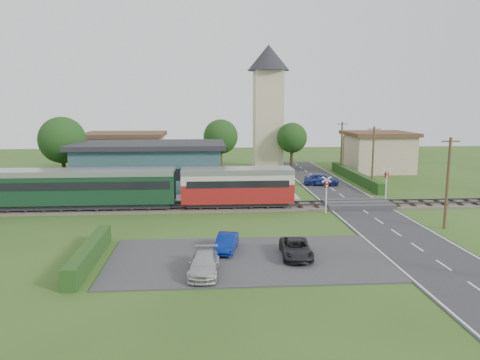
{
  "coord_description": "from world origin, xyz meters",
  "views": [
    {
      "loc": [
        -3.94,
        -39.5,
        9.57
      ],
      "look_at": [
        -0.79,
        4.0,
        2.3
      ],
      "focal_mm": 35.0,
      "sensor_mm": 36.0,
      "label": 1
    }
  ],
  "objects": [
    {
      "name": "tree_c",
      "position": [
        8.0,
        25.0,
        4.65
      ],
      "size": [
        4.2,
        4.2,
        6.78
      ],
      "color": "#332316",
      "rests_on": "ground"
    },
    {
      "name": "road",
      "position": [
        10.0,
        0.0,
        0.03
      ],
      "size": [
        6.0,
        70.0,
        0.05
      ],
      "primitive_type": "cube",
      "color": "#28282B",
      "rests_on": "ground"
    },
    {
      "name": "equipment_hut",
      "position": [
        -18.0,
        5.2,
        1.75
      ],
      "size": [
        2.3,
        2.3,
        2.55
      ],
      "color": "#C7B793",
      "rests_on": "platform"
    },
    {
      "name": "hedge_roadside",
      "position": [
        14.2,
        16.0,
        0.6
      ],
      "size": [
        0.8,
        18.0,
        1.2
      ],
      "primitive_type": "cube",
      "color": "#193814",
      "rests_on": "ground"
    },
    {
      "name": "utility_pole_c",
      "position": [
        14.2,
        10.0,
        3.63
      ],
      "size": [
        1.4,
        0.22,
        7.0
      ],
      "color": "#473321",
      "rests_on": "ground"
    },
    {
      "name": "hedge_station",
      "position": [
        -10.0,
        15.5,
        0.65
      ],
      "size": [
        22.0,
        0.8,
        1.3
      ],
      "primitive_type": "cube",
      "color": "#193814",
      "rests_on": "ground"
    },
    {
      "name": "house_west",
      "position": [
        -15.0,
        25.0,
        2.79
      ],
      "size": [
        10.8,
        8.8,
        5.5
      ],
      "color": "tan",
      "rests_on": "ground"
    },
    {
      "name": "house_east",
      "position": [
        20.0,
        24.0,
        2.8
      ],
      "size": [
        8.8,
        8.8,
        5.5
      ],
      "color": "tan",
      "rests_on": "ground"
    },
    {
      "name": "tree_a",
      "position": [
        -20.0,
        14.0,
        5.38
      ],
      "size": [
        5.2,
        5.2,
        8.0
      ],
      "color": "#332316",
      "rests_on": "ground"
    },
    {
      "name": "ground",
      "position": [
        0.0,
        0.0,
        0.0
      ],
      "size": [
        120.0,
        120.0,
        0.0
      ],
      "primitive_type": "plane",
      "color": "#2D4C19"
    },
    {
      "name": "car_park_blue",
      "position": [
        -2.71,
        -10.44,
        0.63
      ],
      "size": [
        1.82,
        3.52,
        1.11
      ],
      "primitive_type": "imported",
      "rotation": [
        0.0,
        0.0,
        -0.2
      ],
      "color": "navy",
      "rests_on": "car_park"
    },
    {
      "name": "crossing_signal_near",
      "position": [
        6.4,
        -0.41,
        2.14
      ],
      "size": [
        0.84,
        0.28,
        3.28
      ],
      "color": "silver",
      "rests_on": "ground"
    },
    {
      "name": "platform",
      "position": [
        -10.0,
        5.2,
        0.23
      ],
      "size": [
        30.0,
        3.0,
        0.45
      ],
      "primitive_type": "cube",
      "color": "gray",
      "rests_on": "ground"
    },
    {
      "name": "train",
      "position": [
        -17.96,
        2.0,
        2.18
      ],
      "size": [
        43.2,
        2.9,
        3.4
      ],
      "color": "#232328",
      "rests_on": "ground"
    },
    {
      "name": "pedestrian_near",
      "position": [
        -2.99,
        4.72,
        1.33
      ],
      "size": [
        0.72,
        0.56,
        1.76
      ],
      "primitive_type": "imported",
      "rotation": [
        0.0,
        0.0,
        3.37
      ],
      "color": "gray",
      "rests_on": "platform"
    },
    {
      "name": "streetlamp_east",
      "position": [
        16.0,
        27.0,
        3.04
      ],
      "size": [
        0.3,
        0.3,
        5.15
      ],
      "color": "#3F3F47",
      "rests_on": "ground"
    },
    {
      "name": "station_building",
      "position": [
        -10.0,
        10.99,
        2.69
      ],
      "size": [
        16.0,
        9.0,
        5.3
      ],
      "color": "#326062",
      "rests_on": "ground"
    },
    {
      "name": "church_tower",
      "position": [
        5.0,
        28.0,
        10.23
      ],
      "size": [
        6.0,
        6.0,
        17.6
      ],
      "color": "#C7B793",
      "rests_on": "ground"
    },
    {
      "name": "car_on_road",
      "position": [
        9.35,
        13.18,
        0.74
      ],
      "size": [
        4.28,
        2.43,
        1.37
      ],
      "primitive_type": "imported",
      "rotation": [
        0.0,
        0.0,
        1.36
      ],
      "color": "navy",
      "rests_on": "road"
    },
    {
      "name": "crossing_signal_far",
      "position": [
        13.6,
        4.39,
        2.14
      ],
      "size": [
        0.84,
        0.28,
        3.28
      ],
      "color": "silver",
      "rests_on": "ground"
    },
    {
      "name": "utility_pole_d",
      "position": [
        14.2,
        22.0,
        3.63
      ],
      "size": [
        1.4,
        0.22,
        7.0
      ],
      "color": "#473321",
      "rests_on": "ground"
    },
    {
      "name": "pedestrian_far",
      "position": [
        -13.91,
        4.87,
        1.38
      ],
      "size": [
        0.87,
        1.02,
        1.85
      ],
      "primitive_type": "imported",
      "rotation": [
        0.0,
        0.0,
        1.78
      ],
      "color": "gray",
      "rests_on": "platform"
    },
    {
      "name": "crossing_deck",
      "position": [
        10.0,
        2.0,
        0.23
      ],
      "size": [
        6.2,
        3.4,
        0.45
      ],
      "primitive_type": "cube",
      "color": "#333335",
      "rests_on": "ground"
    },
    {
      "name": "car_park_silver",
      "position": [
        -4.13,
        -14.48,
        0.66
      ],
      "size": [
        1.9,
        4.08,
        1.15
      ],
      "primitive_type": "imported",
      "rotation": [
        0.0,
        0.0,
        -0.07
      ],
      "color": "#B4B4B4",
      "rests_on": "car_park"
    },
    {
      "name": "railway_track",
      "position": [
        0.0,
        2.0,
        0.11
      ],
      "size": [
        76.0,
        3.2,
        0.49
      ],
      "color": "#4C443D",
      "rests_on": "ground"
    },
    {
      "name": "car_park",
      "position": [
        -1.5,
        -12.0,
        0.04
      ],
      "size": [
        17.0,
        9.0,
        0.08
      ],
      "primitive_type": "cube",
      "color": "#333335",
      "rests_on": "ground"
    },
    {
      "name": "car_park_dark",
      "position": [
        1.54,
        -11.97,
        0.62
      ],
      "size": [
        2.04,
        4.02,
        1.09
      ],
      "primitive_type": "imported",
      "rotation": [
        0.0,
        0.0,
        -0.06
      ],
      "color": "black",
      "rests_on": "car_park"
    },
    {
      "name": "utility_pole_b",
      "position": [
        14.2,
        -6.0,
        3.63
      ],
      "size": [
        1.4,
        0.22,
        7.0
      ],
      "color": "#473321",
      "rests_on": "ground"
    },
    {
      "name": "tree_b",
      "position": [
        -2.0,
        23.0,
        5.02
      ],
      "size": [
        4.6,
        4.6,
        7.34
      ],
      "color": "#332316",
      "rests_on": "ground"
    },
    {
      "name": "hedge_carpark",
      "position": [
        -11.0,
        -12.0,
        0.6
      ],
      "size": [
        0.8,
        9.0,
        1.2
      ],
      "primitive_type": "cube",
      "color": "#193814",
      "rests_on": "ground"
    },
    {
      "name": "streetlamp_west",
      "position": [
        -22.0,
        20.0,
        3.04
      ],
      "size": [
        0.3,
        0.3,
        5.15
      ],
      "color": "#3F3F47",
      "rests_on": "ground"
    }
  ]
}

